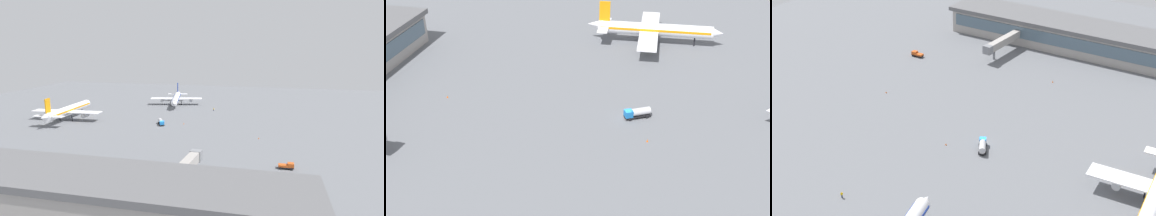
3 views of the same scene
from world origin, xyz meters
The scene contains 5 objects.
ground centered at (0.00, 0.00, 0.00)m, with size 288.00×288.00×0.00m, color slate.
airplane_at_gate centered at (-47.76, 2.11, 4.72)m, with size 34.18×42.62×12.97m.
fuel_truck centered at (-0.93, 2.61, 1.39)m, with size 4.68×6.44×2.50m.
safety_cone_mid_apron centered at (-0.21, -46.10, 0.30)m, with size 0.44×0.44×0.60m, color #EA590C.
safety_cone_far_side centered at (8.86, 5.99, 0.30)m, with size 0.44×0.44×0.60m, color #EA590C.
Camera 2 is at (100.44, 10.61, 61.19)m, focal length 46.05 mm.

